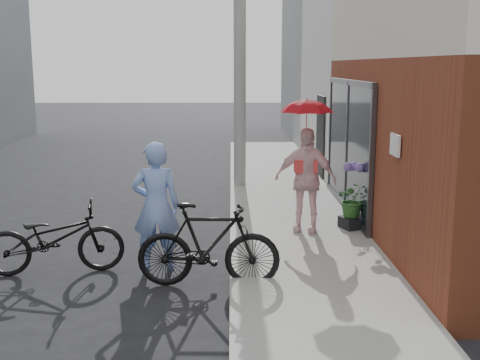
{
  "coord_description": "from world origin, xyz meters",
  "views": [
    {
      "loc": [
        0.91,
        -7.98,
        2.89
      ],
      "look_at": [
        1.04,
        1.42,
        1.1
      ],
      "focal_mm": 45.0,
      "sensor_mm": 36.0,
      "label": 1
    }
  ],
  "objects_px": {
    "utility_pole": "(240,38)",
    "bike_left": "(54,238)",
    "officer": "(156,207)",
    "kimono_woman": "(305,180)",
    "bike_right": "(209,245)",
    "planter": "(352,222)"
  },
  "relations": [
    {
      "from": "kimono_woman",
      "to": "planter",
      "type": "height_order",
      "value": "kimono_woman"
    },
    {
      "from": "bike_right",
      "to": "kimono_woman",
      "type": "height_order",
      "value": "kimono_woman"
    },
    {
      "from": "planter",
      "to": "utility_pole",
      "type": "bearing_deg",
      "value": 115.92
    },
    {
      "from": "kimono_woman",
      "to": "planter",
      "type": "bearing_deg",
      "value": 26.07
    },
    {
      "from": "utility_pole",
      "to": "officer",
      "type": "xyz_separation_m",
      "value": [
        -1.26,
        -5.68,
        -2.57
      ]
    },
    {
      "from": "utility_pole",
      "to": "kimono_woman",
      "type": "distance_m",
      "value": 4.87
    },
    {
      "from": "bike_left",
      "to": "planter",
      "type": "xyz_separation_m",
      "value": [
        4.59,
        1.9,
        -0.29
      ]
    },
    {
      "from": "utility_pole",
      "to": "bike_left",
      "type": "bearing_deg",
      "value": -114.82
    },
    {
      "from": "utility_pole",
      "to": "bike_right",
      "type": "xyz_separation_m",
      "value": [
        -0.5,
        -6.36,
        -2.93
      ]
    },
    {
      "from": "planter",
      "to": "bike_left",
      "type": "bearing_deg",
      "value": -157.47
    },
    {
      "from": "bike_left",
      "to": "bike_right",
      "type": "bearing_deg",
      "value": -114.43
    },
    {
      "from": "officer",
      "to": "bike_left",
      "type": "bearing_deg",
      "value": 1.25
    },
    {
      "from": "bike_left",
      "to": "planter",
      "type": "height_order",
      "value": "bike_left"
    },
    {
      "from": "bike_left",
      "to": "bike_right",
      "type": "relative_size",
      "value": 1.02
    },
    {
      "from": "bike_left",
      "to": "planter",
      "type": "bearing_deg",
      "value": -77.89
    },
    {
      "from": "bike_left",
      "to": "bike_right",
      "type": "distance_m",
      "value": 2.26
    },
    {
      "from": "bike_right",
      "to": "planter",
      "type": "bearing_deg",
      "value": -42.69
    },
    {
      "from": "officer",
      "to": "kimono_woman",
      "type": "xyz_separation_m",
      "value": [
        2.31,
        1.63,
        0.07
      ]
    },
    {
      "from": "kimono_woman",
      "to": "planter",
      "type": "xyz_separation_m",
      "value": [
        0.85,
        0.14,
        -0.79
      ]
    },
    {
      "from": "utility_pole",
      "to": "bike_left",
      "type": "relative_size",
      "value": 3.63
    },
    {
      "from": "bike_left",
      "to": "planter",
      "type": "distance_m",
      "value": 4.98
    },
    {
      "from": "utility_pole",
      "to": "planter",
      "type": "height_order",
      "value": "utility_pole"
    }
  ]
}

